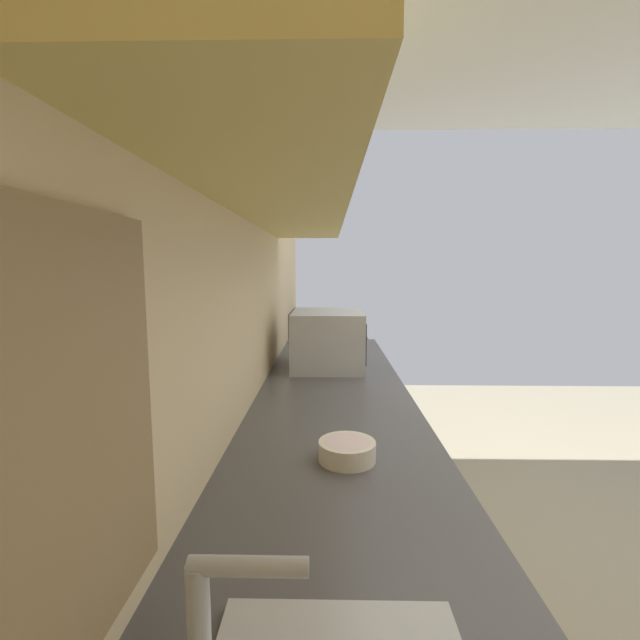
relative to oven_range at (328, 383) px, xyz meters
name	(u,v)px	position (x,y,z in m)	size (l,w,h in m)	color
ground_plane	(579,583)	(-1.67, -1.14, -0.46)	(6.56, 6.56, 0.00)	gray
wall_back	(243,295)	(-1.67, 0.36, 0.85)	(4.22, 0.12, 2.61)	beige
counter_run	(332,536)	(-2.02, -0.02, -0.02)	(3.40, 0.66, 0.89)	#F3D975
upper_cabinets	(291,112)	(-2.02, 0.12, 1.46)	(2.21, 0.36, 0.66)	#F4DB77
window_back_wall	(27,472)	(-3.09, 0.29, 0.76)	(0.52, 0.02, 0.53)	#997A4C
oven_range	(328,383)	(0.00, 0.00, 0.00)	(0.65, 0.61, 1.07)	black
microwave	(328,339)	(-1.22, 0.00, 0.58)	(0.45, 0.38, 0.30)	#B7BABF
bowl	(347,450)	(-2.34, -0.05, 0.46)	(0.16, 0.16, 0.05)	silver
kettle	(336,341)	(-0.75, -0.05, 0.49)	(0.21, 0.16, 0.15)	#B7BABF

